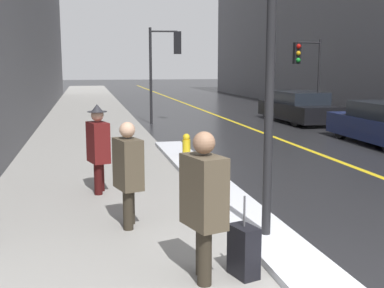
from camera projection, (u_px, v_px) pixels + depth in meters
sidewalk_slab at (91, 127)px, 18.65m from camera, size 4.00×80.00×0.01m
road_centre_stripe at (239, 124)px, 19.92m from camera, size 0.16×80.00×0.00m
snow_bank_curb at (215, 187)px, 9.30m from camera, size 0.78×10.91×0.10m
lamp_post at (271, 42)px, 6.16m from camera, size 0.28×0.28×4.41m
traffic_light_near at (167, 55)px, 19.55m from camera, size 1.31×0.33×3.89m
traffic_light_far at (305, 62)px, 20.56m from camera, size 1.31×0.36×3.50m
pedestrian_trailing at (203, 199)px, 5.24m from camera, size 0.46×0.78×1.68m
pedestrian_in_glasses at (128, 170)px, 7.01m from camera, size 0.43×0.57×1.58m
pedestrian_nearside at (98, 145)px, 8.90m from camera, size 0.44×0.58×1.68m
parked_car_black at (298, 108)px, 20.34m from camera, size 1.86×4.71×1.30m
rolling_suitcase at (244, 252)px, 5.41m from camera, size 0.31×0.41×0.95m
fire_hydrant at (186, 148)px, 12.04m from camera, size 0.20×0.20×0.70m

